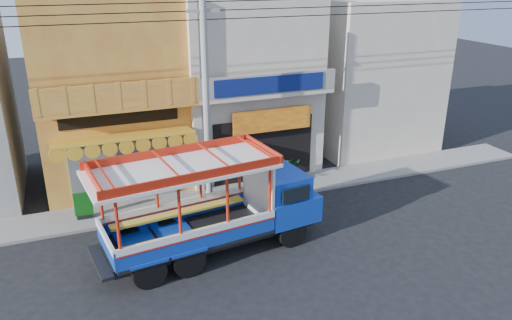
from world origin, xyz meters
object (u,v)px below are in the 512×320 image
(potted_plant_b, at_px, (287,172))
(green_sign, at_px, (84,207))
(songthaew_truck, at_px, (226,202))
(potted_plant_c, at_px, (288,169))
(utility_pole, at_px, (209,83))
(potted_plant_a, at_px, (291,171))

(potted_plant_b, bearing_deg, green_sign, 56.57)
(songthaew_truck, bearing_deg, potted_plant_b, 44.92)
(potted_plant_b, bearing_deg, potted_plant_c, -77.56)
(songthaew_truck, xyz_separation_m, potted_plant_c, (4.34, 4.35, -1.09))
(potted_plant_c, bearing_deg, utility_pole, -35.97)
(utility_pole, bearing_deg, potted_plant_b, 15.14)
(green_sign, relative_size, potted_plant_b, 1.18)
(green_sign, xyz_separation_m, potted_plant_c, (8.76, 0.55, 0.05))
(potted_plant_a, xyz_separation_m, potted_plant_c, (0.01, 0.29, 0.00))
(potted_plant_a, height_order, potted_plant_b, potted_plant_a)
(utility_pole, relative_size, potted_plant_b, 32.00)
(green_sign, xyz_separation_m, potted_plant_a, (8.75, 0.27, 0.05))
(potted_plant_a, bearing_deg, songthaew_truck, 166.78)
(potted_plant_b, distance_m, potted_plant_c, 0.28)
(utility_pole, height_order, potted_plant_a, utility_pole)
(utility_pole, height_order, potted_plant_c, utility_pole)
(potted_plant_a, bearing_deg, potted_plant_c, 31.70)
(potted_plant_a, xyz_separation_m, potted_plant_b, (-0.18, 0.08, -0.04))
(green_sign, height_order, potted_plant_a, green_sign)
(utility_pole, height_order, songthaew_truck, utility_pole)
(utility_pole, distance_m, songthaew_truck, 4.61)
(utility_pole, xyz_separation_m, potted_plant_c, (3.86, 1.20, -4.43))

